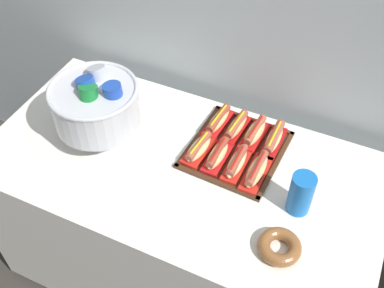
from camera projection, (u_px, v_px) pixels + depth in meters
name	position (u px, v px, depth m)	size (l,w,h in m)	color
ground_plane	(184.00, 269.00, 2.22)	(10.00, 10.00, 0.00)	#38332D
buffet_table	(183.00, 221.00, 1.93)	(1.45, 0.74, 0.77)	white
serving_tray	(236.00, 150.00, 1.71)	(0.35, 0.38, 0.01)	#472B19
hot_dog_0	(199.00, 149.00, 1.67)	(0.08, 0.17, 0.06)	red
hot_dog_1	(217.00, 155.00, 1.65)	(0.07, 0.16, 0.06)	red
hot_dog_2	(237.00, 163.00, 1.62)	(0.06, 0.17, 0.06)	red
hot_dog_3	(256.00, 171.00, 1.60)	(0.07, 0.18, 0.06)	red
hot_dog_4	(218.00, 121.00, 1.77)	(0.07, 0.18, 0.06)	red
hot_dog_5	(236.00, 127.00, 1.75)	(0.07, 0.18, 0.06)	#B21414
hot_dog_6	(255.00, 133.00, 1.72)	(0.08, 0.17, 0.06)	red
hot_dog_7	(274.00, 140.00, 1.70)	(0.06, 0.18, 0.06)	#B21414
punch_bowl	(96.00, 104.00, 1.64)	(0.32, 0.32, 0.28)	silver
cup_stack	(301.00, 194.00, 1.48)	(0.08, 0.08, 0.16)	blue
donut	(279.00, 247.00, 1.41)	(0.14, 0.14, 0.04)	brown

